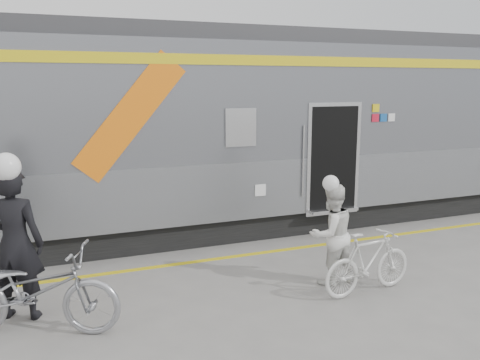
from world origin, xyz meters
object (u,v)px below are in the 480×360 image
man (15,244)px  bicycle_right (368,262)px  bicycle_left (35,291)px  woman (331,234)px

man → bicycle_right: bearing=-169.3°
bicycle_left → woman: (4.23, 0.05, 0.22)m
bicycle_right → bicycle_left: bearing=77.6°
bicycle_left → woman: bearing=-66.1°
bicycle_left → bicycle_right: size_ratio=1.35×
man → bicycle_left: bearing=133.2°
woman → man: bearing=-12.5°
woman → bicycle_right: woman is taller
man → bicycle_left: man is taller
man → bicycle_left: (0.20, -0.55, -0.45)m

